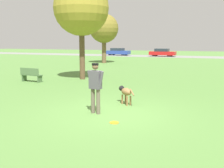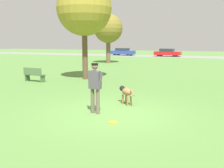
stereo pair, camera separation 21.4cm
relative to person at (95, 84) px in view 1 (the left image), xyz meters
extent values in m
plane|color=#56843D|center=(0.47, 0.18, -1.00)|extent=(120.00, 120.00, 0.00)
cube|color=gray|center=(0.47, 34.80, -0.99)|extent=(120.00, 6.00, 0.01)
cylinder|color=#665B4C|center=(0.11, -0.02, -0.58)|extent=(0.15, 0.15, 0.85)
cylinder|color=#665B4C|center=(-0.11, 0.02, -0.58)|extent=(0.15, 0.15, 0.85)
cube|color=#514C56|center=(0.00, 0.00, 0.15)|extent=(0.44, 0.30, 0.60)
cylinder|color=#514C56|center=(0.22, -0.05, 0.15)|extent=(0.23, 0.13, 0.60)
cylinder|color=#514C56|center=(-0.22, 0.05, 0.15)|extent=(0.23, 0.13, 0.60)
sphere|color=brown|center=(0.00, 0.00, 0.59)|extent=(0.25, 0.25, 0.21)
cylinder|color=black|center=(0.00, 0.00, 0.66)|extent=(0.26, 0.26, 0.06)
ellipsoid|color=olive|center=(0.56, 1.57, -0.50)|extent=(0.62, 0.58, 0.28)
ellipsoid|color=black|center=(0.44, 1.67, -0.55)|extent=(0.24, 0.25, 0.15)
sphere|color=black|center=(0.29, 1.80, -0.42)|extent=(0.30, 0.30, 0.21)
cylinder|color=olive|center=(0.38, 1.63, -0.82)|extent=(0.10, 0.10, 0.36)
cylinder|color=olive|center=(0.48, 1.75, -0.82)|extent=(0.10, 0.10, 0.36)
cylinder|color=olive|center=(0.65, 1.40, -0.82)|extent=(0.10, 0.10, 0.36)
cylinder|color=olive|center=(0.75, 1.52, -0.82)|extent=(0.10, 0.10, 0.36)
cylinder|color=olive|center=(0.87, 1.32, -0.46)|extent=(0.24, 0.21, 0.24)
cylinder|color=orange|center=(0.95, -0.74, -0.99)|extent=(0.27, 0.27, 0.02)
torus|color=orange|center=(0.95, -0.74, -0.99)|extent=(0.27, 0.27, 0.02)
cylinder|color=brown|center=(-4.19, 7.06, 0.57)|extent=(0.34, 0.34, 3.14)
sphere|color=olive|center=(-4.19, 7.06, 3.43)|extent=(3.42, 3.42, 3.42)
cylinder|color=brown|center=(-7.85, 19.22, 0.30)|extent=(0.47, 0.47, 2.61)
sphere|color=olive|center=(-7.85, 19.22, 2.80)|extent=(3.18, 3.18, 3.18)
cube|color=#284293|center=(-11.95, 35.13, -0.48)|extent=(4.05, 1.96, 0.61)
cube|color=#232D38|center=(-12.07, 35.13, 0.03)|extent=(2.13, 1.64, 0.42)
cylinder|color=black|center=(-10.73, 35.88, -0.70)|extent=(0.62, 0.22, 0.61)
cylinder|color=black|center=(-10.78, 34.30, -0.70)|extent=(0.62, 0.22, 0.61)
cylinder|color=black|center=(-13.12, 35.96, -0.70)|extent=(0.62, 0.22, 0.61)
cylinder|color=black|center=(-13.18, 34.38, -0.70)|extent=(0.62, 0.22, 0.61)
cube|color=red|center=(-4.15, 34.53, -0.49)|extent=(4.18, 1.90, 0.56)
cube|color=#232D38|center=(-4.27, 34.54, 0.02)|extent=(2.20, 1.57, 0.46)
cylinder|color=black|center=(-2.88, 35.21, -0.67)|extent=(0.66, 0.23, 0.65)
cylinder|color=black|center=(-2.95, 33.74, -0.67)|extent=(0.66, 0.23, 0.65)
cylinder|color=black|center=(-5.35, 35.33, -0.67)|extent=(0.66, 0.23, 0.65)
cylinder|color=black|center=(-5.41, 33.86, -0.67)|extent=(0.66, 0.23, 0.65)
cube|color=#4C6B42|center=(-6.50, 4.96, -0.59)|extent=(1.43, 0.54, 0.05)
cube|color=#4C6B42|center=(-6.52, 4.78, -0.36)|extent=(1.40, 0.19, 0.40)
cube|color=#4C6B42|center=(-7.12, 5.03, -0.81)|extent=(0.10, 0.36, 0.39)
cube|color=#4C6B42|center=(-5.88, 4.90, -0.81)|extent=(0.10, 0.36, 0.39)
camera|label=1|loc=(3.60, -7.74, 1.39)|focal=42.00mm
camera|label=2|loc=(3.80, -7.66, 1.39)|focal=42.00mm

